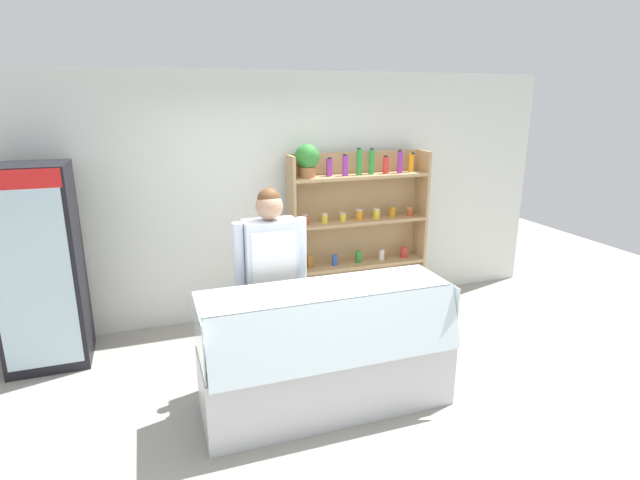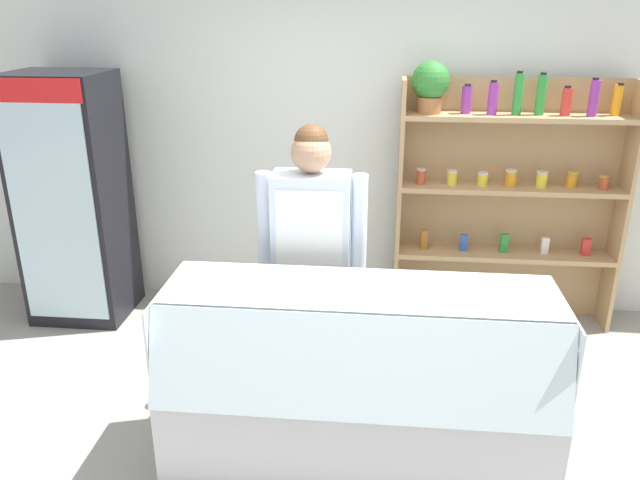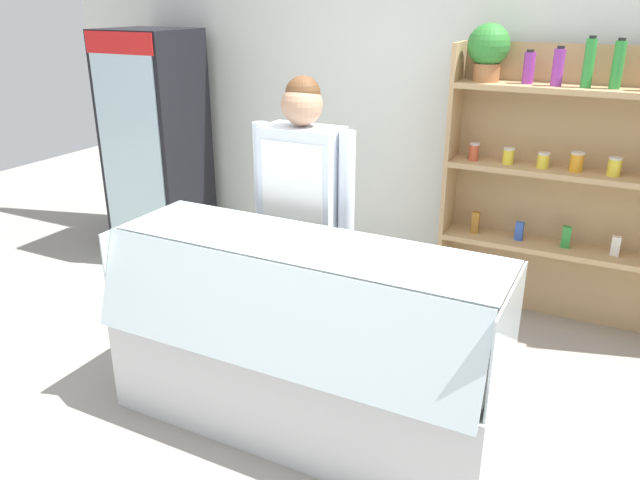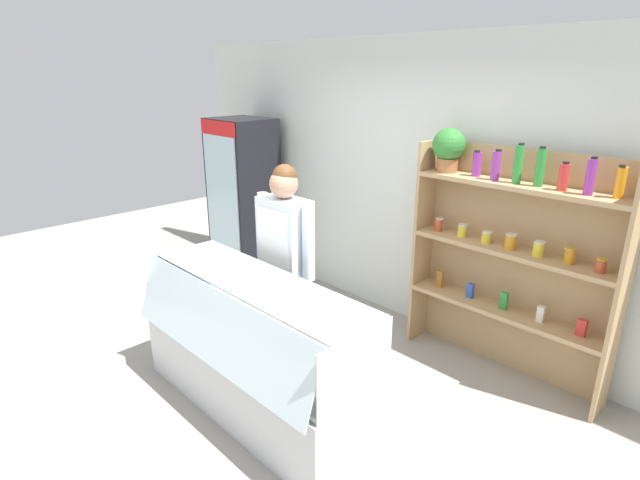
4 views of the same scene
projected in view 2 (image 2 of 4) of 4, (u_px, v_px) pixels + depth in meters
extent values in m
plane|color=gray|center=(372.00, 460.00, 3.38)|extent=(12.00, 12.00, 0.00)
cube|color=silver|center=(383.00, 138.00, 4.77)|extent=(6.80, 0.10, 2.70)
cube|color=black|center=(74.00, 199.00, 4.69)|extent=(0.70, 0.60, 1.87)
cube|color=silver|center=(53.00, 212.00, 4.40)|extent=(0.62, 0.01, 1.67)
cube|color=red|center=(33.00, 90.00, 4.10)|extent=(0.66, 0.01, 0.16)
cylinder|color=#2D8C38|center=(42.00, 283.00, 4.69)|extent=(0.06, 0.06, 0.19)
cylinder|color=#2D8C38|center=(60.00, 284.00, 4.68)|extent=(0.06, 0.06, 0.19)
cylinder|color=#9E6623|center=(79.00, 287.00, 4.67)|extent=(0.05, 0.05, 0.16)
cylinder|color=red|center=(97.00, 285.00, 4.65)|extent=(0.06, 0.06, 0.20)
cylinder|color=orange|center=(35.00, 225.00, 4.53)|extent=(0.06, 0.06, 0.14)
cylinder|color=#3356B2|center=(60.00, 224.00, 4.50)|extent=(0.06, 0.06, 0.17)
cylinder|color=orange|center=(86.00, 226.00, 4.49)|extent=(0.07, 0.07, 0.16)
cylinder|color=silver|center=(20.00, 153.00, 4.34)|extent=(0.05, 0.05, 0.22)
cylinder|color=purple|center=(40.00, 158.00, 4.34)|extent=(0.06, 0.06, 0.16)
cylinder|color=silver|center=(60.00, 159.00, 4.33)|extent=(0.07, 0.07, 0.15)
cylinder|color=red|center=(79.00, 155.00, 4.30)|extent=(0.06, 0.06, 0.21)
cube|color=tan|center=(505.00, 202.00, 4.69)|extent=(1.62, 0.02, 1.83)
cube|color=tan|center=(399.00, 204.00, 4.63)|extent=(0.03, 0.28, 1.83)
cube|color=tan|center=(621.00, 211.00, 4.49)|extent=(0.03, 0.28, 1.83)
cube|color=tan|center=(503.00, 254.00, 4.69)|extent=(1.56, 0.28, 0.04)
cube|color=tan|center=(510.00, 188.00, 4.51)|extent=(1.56, 0.28, 0.04)
cube|color=tan|center=(518.00, 117.00, 4.32)|extent=(1.56, 0.28, 0.04)
cylinder|color=#996038|center=(429.00, 105.00, 4.36)|extent=(0.17, 0.17, 0.11)
sphere|color=#2D792D|center=(431.00, 80.00, 4.30)|extent=(0.26, 0.26, 0.26)
cylinder|color=purple|center=(466.00, 100.00, 4.33)|extent=(0.07, 0.07, 0.19)
cylinder|color=black|center=(468.00, 85.00, 4.28)|extent=(0.04, 0.04, 0.02)
cylinder|color=purple|center=(493.00, 99.00, 4.28)|extent=(0.07, 0.07, 0.22)
cylinder|color=black|center=(494.00, 81.00, 4.26)|extent=(0.04, 0.04, 0.02)
cylinder|color=#2D8C38|center=(518.00, 94.00, 4.26)|extent=(0.06, 0.06, 0.28)
cylinder|color=black|center=(520.00, 72.00, 4.22)|extent=(0.04, 0.04, 0.02)
cylinder|color=#2D8C38|center=(541.00, 95.00, 4.26)|extent=(0.06, 0.06, 0.27)
cylinder|color=black|center=(544.00, 73.00, 4.21)|extent=(0.04, 0.04, 0.02)
cylinder|color=red|center=(566.00, 102.00, 4.25)|extent=(0.07, 0.07, 0.19)
cylinder|color=black|center=(568.00, 87.00, 4.22)|extent=(0.04, 0.04, 0.02)
cylinder|color=purple|center=(594.00, 98.00, 4.21)|extent=(0.06, 0.06, 0.24)
cylinder|color=black|center=(596.00, 79.00, 4.18)|extent=(0.04, 0.04, 0.02)
cylinder|color=orange|center=(617.00, 100.00, 4.25)|extent=(0.06, 0.06, 0.21)
cylinder|color=black|center=(621.00, 84.00, 4.18)|extent=(0.04, 0.04, 0.02)
cylinder|color=#BF4C2D|center=(421.00, 177.00, 4.53)|extent=(0.06, 0.06, 0.10)
cylinder|color=silver|center=(421.00, 169.00, 4.52)|extent=(0.07, 0.07, 0.01)
cylinder|color=yellow|center=(452.00, 179.00, 4.52)|extent=(0.07, 0.07, 0.09)
cylinder|color=silver|center=(452.00, 171.00, 4.51)|extent=(0.07, 0.07, 0.01)
cylinder|color=yellow|center=(483.00, 180.00, 4.50)|extent=(0.07, 0.07, 0.08)
cylinder|color=silver|center=(483.00, 173.00, 4.49)|extent=(0.08, 0.08, 0.01)
cylinder|color=orange|center=(511.00, 179.00, 4.47)|extent=(0.08, 0.08, 0.11)
cylinder|color=silver|center=(511.00, 171.00, 4.46)|extent=(0.08, 0.08, 0.01)
cylinder|color=yellow|center=(542.00, 180.00, 4.46)|extent=(0.08, 0.08, 0.10)
cylinder|color=silver|center=(542.00, 172.00, 4.44)|extent=(0.08, 0.08, 0.01)
cylinder|color=orange|center=(572.00, 180.00, 4.46)|extent=(0.08, 0.08, 0.11)
cylinder|color=gold|center=(574.00, 172.00, 4.42)|extent=(0.08, 0.08, 0.01)
cylinder|color=#BF4C2D|center=(604.00, 183.00, 4.41)|extent=(0.07, 0.07, 0.08)
cylinder|color=gold|center=(604.00, 176.00, 4.41)|extent=(0.07, 0.07, 0.01)
cube|color=#9E6623|center=(424.00, 240.00, 4.71)|extent=(0.05, 0.04, 0.15)
cube|color=#3356B2|center=(464.00, 243.00, 4.69)|extent=(0.05, 0.04, 0.13)
cube|color=#2D8C38|center=(504.00, 243.00, 4.66)|extent=(0.06, 0.04, 0.14)
cube|color=silver|center=(545.00, 245.00, 4.63)|extent=(0.05, 0.04, 0.13)
cube|color=red|center=(586.00, 247.00, 4.61)|extent=(0.06, 0.04, 0.13)
cube|color=silver|center=(357.00, 418.00, 3.28)|extent=(1.97, 0.67, 0.55)
cube|color=white|center=(358.00, 370.00, 3.18)|extent=(1.91, 0.61, 0.03)
cube|color=silver|center=(356.00, 369.00, 2.81)|extent=(1.93, 0.16, 0.47)
cube|color=silver|center=(360.00, 289.00, 3.07)|extent=(1.93, 0.51, 0.01)
cube|color=silver|center=(169.00, 325.00, 3.20)|extent=(0.01, 0.63, 0.45)
cube|color=silver|center=(560.00, 344.00, 3.01)|extent=(0.01, 0.63, 0.45)
cube|color=tan|center=(204.00, 347.00, 3.32)|extent=(0.16, 0.11, 0.04)
cube|color=white|center=(194.00, 367.00, 3.13)|extent=(0.05, 0.03, 0.02)
cube|color=beige|center=(242.00, 349.00, 3.30)|extent=(0.16, 0.11, 0.05)
cube|color=white|center=(234.00, 369.00, 3.11)|extent=(0.05, 0.03, 0.02)
cube|color=beige|center=(281.00, 351.00, 3.28)|extent=(0.16, 0.14, 0.05)
cube|color=white|center=(274.00, 371.00, 3.09)|extent=(0.05, 0.03, 0.02)
cube|color=beige|center=(319.00, 352.00, 3.26)|extent=(0.17, 0.14, 0.06)
cube|color=white|center=(315.00, 374.00, 3.07)|extent=(0.05, 0.03, 0.02)
cube|color=tan|center=(359.00, 355.00, 3.24)|extent=(0.16, 0.12, 0.05)
cube|color=white|center=(357.00, 376.00, 3.05)|extent=(0.05, 0.03, 0.02)
cube|color=tan|center=(398.00, 357.00, 3.22)|extent=(0.16, 0.11, 0.05)
cube|color=white|center=(399.00, 378.00, 3.03)|extent=(0.05, 0.03, 0.02)
cube|color=tan|center=(438.00, 358.00, 3.20)|extent=(0.16, 0.11, 0.06)
cube|color=white|center=(442.00, 381.00, 3.01)|extent=(0.05, 0.03, 0.02)
cube|color=tan|center=(479.00, 361.00, 3.18)|extent=(0.16, 0.10, 0.05)
cube|color=white|center=(485.00, 383.00, 3.00)|extent=(0.05, 0.03, 0.02)
cube|color=tan|center=(520.00, 363.00, 3.16)|extent=(0.16, 0.13, 0.05)
cube|color=white|center=(529.00, 386.00, 2.98)|extent=(0.05, 0.03, 0.02)
cylinder|color=#A35B4C|center=(197.00, 357.00, 3.13)|extent=(0.19, 0.16, 0.14)
cylinder|color=#C1706B|center=(241.00, 362.00, 3.11)|extent=(0.16, 0.12, 0.12)
cylinder|color=white|center=(459.00, 363.00, 3.02)|extent=(0.07, 0.07, 0.21)
cylinder|color=white|center=(480.00, 366.00, 3.01)|extent=(0.07, 0.07, 0.19)
cylinder|color=#383D51|center=(296.00, 340.00, 3.80)|extent=(0.13, 0.13, 0.79)
cylinder|color=#383D51|center=(328.00, 342.00, 3.78)|extent=(0.13, 0.13, 0.79)
cube|color=silver|center=(312.00, 229.00, 3.53)|extent=(0.44, 0.24, 0.65)
cube|color=white|center=(309.00, 295.00, 3.54)|extent=(0.37, 0.01, 1.22)
cylinder|color=silver|center=(265.00, 222.00, 3.55)|extent=(0.09, 0.09, 0.59)
cylinder|color=silver|center=(359.00, 226.00, 3.50)|extent=(0.09, 0.09, 0.59)
sphere|color=tan|center=(311.00, 152.00, 3.37)|extent=(0.22, 0.22, 0.22)
sphere|color=brown|center=(311.00, 142.00, 3.36)|extent=(0.19, 0.19, 0.19)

